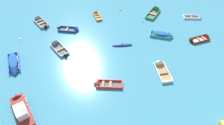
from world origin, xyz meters
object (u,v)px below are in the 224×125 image
Objects in this scene: rowboat_red_midfield_right at (101,84)px; rowboat_grey_near_left at (39,21)px; mooring_buoy_near_foreground at (143,22)px; rowboat_orange_cluster_outer at (96,14)px; rowboat_green_back_row_right at (155,11)px; rowboat_grey_far_right at (56,46)px; rowboat_white_near_right at (197,17)px; mooring_buoy_between_boats_right at (20,39)px; rowboat_blue_outer_left at (14,65)px; rowboat_white_distant_center at (160,66)px; kayak_deep_blue_center at (122,45)px; rowboat_deep_blue_back_row_left at (73,30)px; rowboat_turquoise_outer_right at (165,35)px; mooring_buoy_trailing at (120,10)px; rowboat_maroon_near_camera at (204,38)px; motor_launch_maroon_far_left at (21,109)px.

rowboat_red_midfield_right is 19.04m from rowboat_grey_near_left.
mooring_buoy_near_foreground is at bearing 58.47° from rowboat_red_midfield_right.
rowboat_red_midfield_right reaches higher than rowboat_orange_cluster_outer.
rowboat_grey_far_right is (-18.36, -8.82, -0.01)m from rowboat_green_back_row_right.
rowboat_green_back_row_right is 7.89m from rowboat_white_near_right.
rowboat_red_midfield_right is 16.91m from mooring_buoy_between_boats_right.
rowboat_blue_outer_left is at bearing -143.74° from rowboat_grey_far_right.
rowboat_green_back_row_right reaches higher than rowboat_grey_near_left.
rowboat_white_distant_center reaches higher than mooring_buoy_near_foreground.
rowboat_grey_far_right is 1.05× the size of rowboat_grey_near_left.
kayak_deep_blue_center is 17.08m from mooring_buoy_between_boats_right.
rowboat_orange_cluster_outer is (4.24, 4.63, -0.02)m from rowboat_deep_blue_back_row_left.
rowboat_white_near_right is (25.66, 5.83, -0.04)m from rowboat_grey_far_right.
rowboat_white_near_right is at bearing 5.95° from mooring_buoy_between_boats_right.
mooring_buoy_between_boats_right is (-31.96, -3.33, -0.16)m from rowboat_white_near_right.
rowboat_turquoise_outer_right is at bearing 39.44° from rowboat_red_midfield_right.
rowboat_grey_near_left is 5.49m from mooring_buoy_between_boats_right.
rowboat_white_near_right is at bearing -3.15° from rowboat_grey_near_left.
mooring_buoy_between_boats_right is at bearing -115.27° from rowboat_grey_near_left.
rowboat_green_back_row_right reaches higher than mooring_buoy_between_boats_right.
rowboat_deep_blue_back_row_left is at bearing -132.50° from rowboat_orange_cluster_outer.
rowboat_white_distant_center is 16.37m from mooring_buoy_trailing.
rowboat_grey_far_right is 24.22m from rowboat_maroon_near_camera.
rowboat_turquoise_outer_right reaches higher than rowboat_red_midfield_right.
rowboat_blue_outer_left is 11.50× the size of mooring_buoy_trailing.
rowboat_white_near_right is 29.67m from rowboat_grey_near_left.
mooring_buoy_between_boats_right is at bearing -172.04° from mooring_buoy_near_foreground.
rowboat_white_near_right is (28.38, 17.15, -0.39)m from motor_launch_maroon_far_left.
motor_launch_maroon_far_left reaches higher than rowboat_blue_outer_left.
rowboat_white_near_right reaches higher than rowboat_orange_cluster_outer.
rowboat_orange_cluster_outer is at bearing 145.03° from rowboat_turquoise_outer_right.
rowboat_orange_cluster_outer is 19.20m from rowboat_white_near_right.
rowboat_grey_far_right is at bearing -177.27° from rowboat_turquoise_outer_right.
mooring_buoy_near_foreground is at bearing 24.74° from rowboat_blue_outer_left.
rowboat_grey_far_right is at bearing -154.34° from rowboat_green_back_row_right.
rowboat_turquoise_outer_right is at bearing 2.73° from rowboat_grey_far_right.
rowboat_grey_near_left is 8.70× the size of mooring_buoy_between_boats_right.
rowboat_green_back_row_right is 1.14× the size of rowboat_turquoise_outer_right.
mooring_buoy_near_foreground is at bearing 19.94° from rowboat_grey_far_right.
mooring_buoy_near_foreground is at bearing -51.38° from mooring_buoy_trailing.
rowboat_white_distant_center reaches higher than rowboat_grey_far_right.
rowboat_red_midfield_right is 16.23m from mooring_buoy_near_foreground.
motor_launch_maroon_far_left is at bearing -75.48° from mooring_buoy_between_boats_right.
kayak_deep_blue_center is at bearing -126.78° from mooring_buoy_near_foreground.
rowboat_turquoise_outer_right reaches higher than rowboat_deep_blue_back_row_left.
mooring_buoy_near_foreground is (0.02, 11.43, -0.19)m from rowboat_white_distant_center.
rowboat_white_near_right is (31.11, 9.83, -0.27)m from rowboat_blue_outer_left.
rowboat_orange_cluster_outer is (-8.47, 14.59, -0.01)m from rowboat_white_distant_center.
rowboat_turquoise_outer_right is 9.96× the size of mooring_buoy_trailing.
rowboat_turquoise_outer_right is at bearing -147.52° from rowboat_white_near_right.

